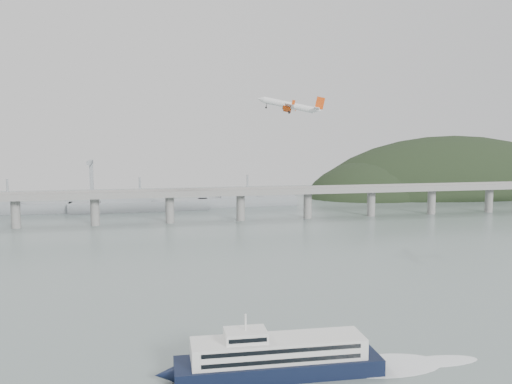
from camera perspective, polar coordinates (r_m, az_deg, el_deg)
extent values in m
plane|color=slate|center=(193.36, 3.52, -12.39)|extent=(900.00, 900.00, 0.00)
cube|color=gray|center=(382.00, -4.59, -0.13)|extent=(800.00, 22.00, 2.20)
cube|color=gray|center=(371.44, -4.38, 0.00)|extent=(800.00, 0.60, 1.80)
cube|color=gray|center=(392.15, -4.80, 0.32)|extent=(800.00, 0.60, 1.80)
cylinder|color=gray|center=(388.35, -23.97, -2.10)|extent=(6.00, 6.00, 21.00)
cylinder|color=gray|center=(381.20, -16.59, -1.97)|extent=(6.00, 6.00, 21.00)
cylinder|color=gray|center=(380.53, -9.06, -1.81)|extent=(6.00, 6.00, 21.00)
cylinder|color=gray|center=(386.39, -1.64, -1.61)|extent=(6.00, 6.00, 21.00)
cylinder|color=gray|center=(398.49, 5.45, -1.40)|extent=(6.00, 6.00, 21.00)
cylinder|color=gray|center=(416.28, 12.03, -1.19)|extent=(6.00, 6.00, 21.00)
cylinder|color=gray|center=(439.07, 17.99, -0.98)|extent=(6.00, 6.00, 21.00)
cylinder|color=gray|center=(466.13, 23.32, -0.79)|extent=(6.00, 6.00, 21.00)
ellipsoid|color=black|center=(604.28, 19.94, -1.82)|extent=(320.00, 150.00, 156.00)
ellipsoid|color=black|center=(549.95, 12.09, -1.70)|extent=(140.00, 110.00, 96.00)
cube|color=gray|center=(461.11, -24.61, -1.60)|extent=(95.67, 20.15, 8.00)
cylinder|color=gray|center=(459.40, -24.70, 0.38)|extent=(1.60, 1.60, 14.00)
cube|color=gray|center=(445.17, -12.08, -1.44)|extent=(110.55, 21.43, 8.00)
cube|color=gray|center=(444.35, -13.52, -0.45)|extent=(39.01, 16.73, 8.00)
cylinder|color=gray|center=(443.39, -12.13, 0.61)|extent=(1.60, 1.60, 14.00)
cube|color=gray|center=(463.89, -0.90, -1.00)|extent=(85.00, 13.60, 8.00)
cube|color=gray|center=(461.39, -1.94, -0.04)|extent=(29.75, 11.90, 8.00)
cylinder|color=gray|center=(462.19, -0.90, 0.97)|extent=(1.60, 1.60, 14.00)
cube|color=gray|center=(479.93, -16.92, 0.89)|extent=(3.00, 3.00, 40.00)
cube|color=gray|center=(468.76, -17.09, 2.98)|extent=(3.00, 28.00, 3.00)
cube|color=black|center=(145.80, 2.35, -17.85)|extent=(53.34, 14.64, 4.23)
cone|color=black|center=(142.91, -9.52, -18.44)|extent=(5.44, 4.43, 4.23)
cube|color=silver|center=(143.93, 2.36, -16.12)|extent=(44.80, 12.22, 5.29)
cube|color=black|center=(138.59, 2.86, -16.41)|extent=(40.19, 1.65, 1.06)
cube|color=black|center=(139.58, 2.85, -17.37)|extent=(40.19, 1.65, 1.06)
cube|color=black|center=(148.28, 1.91, -14.86)|extent=(40.19, 1.65, 1.06)
cube|color=black|center=(149.21, 1.90, -15.77)|extent=(40.19, 1.65, 1.06)
cube|color=silver|center=(140.99, -1.11, -14.84)|extent=(10.85, 7.79, 2.75)
cube|color=black|center=(137.53, -0.86, -15.39)|extent=(9.52, 0.48, 1.06)
cylinder|color=silver|center=(139.81, -1.11, -13.54)|extent=(0.55, 0.55, 4.23)
ellipsoid|color=white|center=(155.22, 13.61, -17.31)|extent=(31.02, 16.35, 0.21)
ellipsoid|color=white|center=(161.39, 18.64, -16.53)|extent=(23.12, 8.46, 0.21)
cylinder|color=white|center=(288.57, 3.47, 9.13)|extent=(26.26, 12.80, 8.90)
cone|color=white|center=(289.76, 0.48, 9.75)|extent=(5.38, 4.76, 4.18)
cone|color=white|center=(288.24, 6.58, 8.55)|extent=(6.07, 4.73, 4.38)
cube|color=white|center=(288.43, 3.62, 8.90)|extent=(14.16, 32.32, 2.97)
cube|color=white|center=(288.30, 6.42, 8.72)|extent=(6.29, 11.82, 1.45)
cube|color=#CF410E|center=(288.63, 6.74, 9.28)|extent=(5.41, 1.70, 6.95)
cylinder|color=#CF410E|center=(293.60, 3.31, 8.61)|extent=(4.87, 3.59, 2.99)
cylinder|color=black|center=(293.71, 2.93, 8.69)|extent=(1.43, 2.27, 2.22)
cube|color=white|center=(293.68, 3.35, 8.79)|extent=(2.53, 0.96, 1.62)
cylinder|color=#CF410E|center=(283.18, 3.24, 8.81)|extent=(4.87, 3.59, 2.99)
cylinder|color=black|center=(283.29, 2.84, 8.89)|extent=(1.43, 2.27, 2.22)
cube|color=white|center=(283.26, 3.29, 9.00)|extent=(2.53, 0.96, 1.62)
cylinder|color=black|center=(290.75, 3.56, 8.53)|extent=(0.91, 0.46, 2.32)
cylinder|color=black|center=(290.66, 3.51, 8.33)|extent=(1.31, 0.69, 1.26)
cylinder|color=black|center=(285.82, 3.53, 8.62)|extent=(0.91, 0.46, 2.32)
cylinder|color=black|center=(285.73, 3.48, 8.42)|extent=(1.31, 0.69, 1.26)
cylinder|color=black|center=(289.14, 1.12, 9.08)|extent=(0.91, 0.46, 2.32)
cylinder|color=black|center=(289.06, 1.07, 8.88)|extent=(1.31, 0.69, 1.26)
cube|color=#CF410E|center=(304.57, 4.10, 8.73)|extent=(1.96, 0.67, 2.56)
cube|color=#CF410E|center=(272.36, 3.97, 9.40)|extent=(1.96, 0.67, 2.56)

